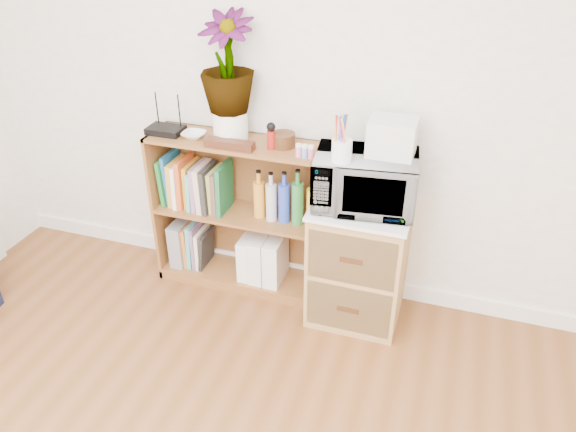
% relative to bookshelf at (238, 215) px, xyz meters
% --- Properties ---
extents(skirting_board, '(4.00, 0.02, 0.10)m').
position_rel_bookshelf_xyz_m(skirting_board, '(0.35, 0.14, -0.42)').
color(skirting_board, white).
rests_on(skirting_board, ground).
extents(bookshelf, '(1.00, 0.30, 0.95)m').
position_rel_bookshelf_xyz_m(bookshelf, '(0.00, 0.00, 0.00)').
color(bookshelf, brown).
rests_on(bookshelf, ground).
extents(wicker_unit, '(0.50, 0.45, 0.70)m').
position_rel_bookshelf_xyz_m(wicker_unit, '(0.75, -0.08, -0.12)').
color(wicker_unit, '#9E7542').
rests_on(wicker_unit, ground).
extents(microwave, '(0.55, 0.41, 0.28)m').
position_rel_bookshelf_xyz_m(microwave, '(0.75, -0.08, 0.39)').
color(microwave, silver).
rests_on(microwave, wicker_unit).
extents(pen_cup, '(0.10, 0.10, 0.11)m').
position_rel_bookshelf_xyz_m(pen_cup, '(0.64, -0.19, 0.58)').
color(pen_cup, white).
rests_on(pen_cup, microwave).
extents(small_appliance, '(0.23, 0.19, 0.18)m').
position_rel_bookshelf_xyz_m(small_appliance, '(0.86, -0.03, 0.62)').
color(small_appliance, silver).
rests_on(small_appliance, microwave).
extents(router, '(0.20, 0.14, 0.04)m').
position_rel_bookshelf_xyz_m(router, '(-0.41, -0.02, 0.49)').
color(router, black).
rests_on(router, bookshelf).
extents(white_bowl, '(0.13, 0.13, 0.03)m').
position_rel_bookshelf_xyz_m(white_bowl, '(-0.23, -0.03, 0.49)').
color(white_bowl, white).
rests_on(white_bowl, bookshelf).
extents(plant_pot, '(0.19, 0.19, 0.16)m').
position_rel_bookshelf_xyz_m(plant_pot, '(-0.03, 0.02, 0.56)').
color(plant_pot, white).
rests_on(plant_pot, bookshelf).
extents(potted_plant, '(0.29, 0.29, 0.52)m').
position_rel_bookshelf_xyz_m(potted_plant, '(-0.03, 0.02, 0.90)').
color(potted_plant, '#3B742E').
rests_on(potted_plant, plant_pot).
extents(trinket_box, '(0.27, 0.07, 0.04)m').
position_rel_bookshelf_xyz_m(trinket_box, '(0.02, -0.10, 0.50)').
color(trinket_box, '#361A0E').
rests_on(trinket_box, bookshelf).
extents(kokeshi_doll, '(0.05, 0.05, 0.10)m').
position_rel_bookshelf_xyz_m(kokeshi_doll, '(0.23, -0.04, 0.53)').
color(kokeshi_doll, maroon).
rests_on(kokeshi_doll, bookshelf).
extents(wooden_bowl, '(0.13, 0.13, 0.08)m').
position_rel_bookshelf_xyz_m(wooden_bowl, '(0.28, 0.01, 0.51)').
color(wooden_bowl, '#3B1E10').
rests_on(wooden_bowl, bookshelf).
extents(paint_jars, '(0.12, 0.04, 0.06)m').
position_rel_bookshelf_xyz_m(paint_jars, '(0.43, -0.09, 0.50)').
color(paint_jars, pink).
rests_on(paint_jars, bookshelf).
extents(file_box, '(0.09, 0.23, 0.29)m').
position_rel_bookshelf_xyz_m(file_box, '(-0.39, 0.00, -0.26)').
color(file_box, gray).
rests_on(file_box, bookshelf).
extents(magazine_holder_left, '(0.08, 0.21, 0.27)m').
position_rel_bookshelf_xyz_m(magazine_holder_left, '(0.06, -0.01, -0.27)').
color(magazine_holder_left, white).
rests_on(magazine_holder_left, bookshelf).
extents(magazine_holder_mid, '(0.09, 0.23, 0.29)m').
position_rel_bookshelf_xyz_m(magazine_holder_mid, '(0.14, -0.01, -0.26)').
color(magazine_holder_mid, white).
rests_on(magazine_holder_mid, bookshelf).
extents(magazine_holder_right, '(0.09, 0.23, 0.29)m').
position_rel_bookshelf_xyz_m(magazine_holder_right, '(0.24, -0.01, -0.26)').
color(magazine_holder_right, white).
rests_on(magazine_holder_right, bookshelf).
extents(cookbooks, '(0.41, 0.20, 0.31)m').
position_rel_bookshelf_xyz_m(cookbooks, '(-0.26, 0.00, 0.16)').
color(cookbooks, '#1F742C').
rests_on(cookbooks, bookshelf).
extents(liquor_bottles, '(0.46, 0.07, 0.32)m').
position_rel_bookshelf_xyz_m(liquor_bottles, '(0.34, 0.00, 0.17)').
color(liquor_bottles, orange).
rests_on(liquor_bottles, bookshelf).
extents(lower_books, '(0.15, 0.19, 0.30)m').
position_rel_bookshelf_xyz_m(lower_books, '(-0.29, 0.00, -0.27)').
color(lower_books, orange).
rests_on(lower_books, bookshelf).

